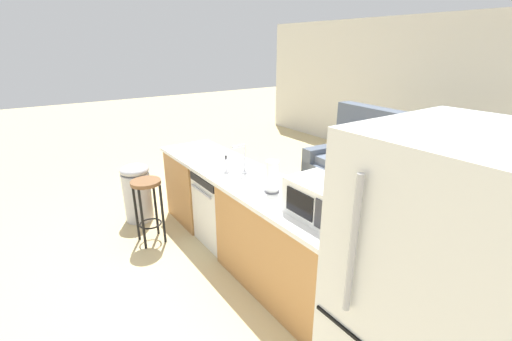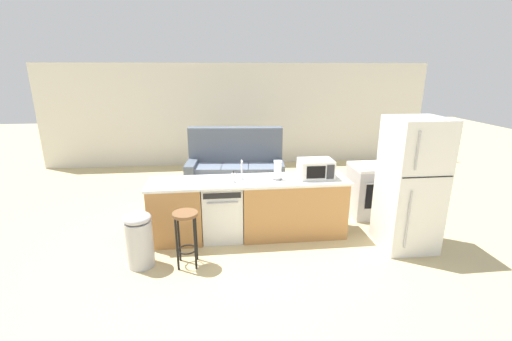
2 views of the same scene
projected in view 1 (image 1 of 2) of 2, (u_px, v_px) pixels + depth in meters
name	position (u px, v px, depth m)	size (l,w,h in m)	color
ground_plane	(240.00, 249.00, 3.75)	(24.00, 24.00, 0.00)	tan
wall_back	(476.00, 100.00, 5.33)	(10.00, 0.06, 2.60)	silver
kitchen_counter	(252.00, 224.00, 3.42)	(2.94, 0.66, 0.90)	#B77F47
dishwasher	(227.00, 206.00, 3.80)	(0.58, 0.61, 0.84)	white
microwave	(322.00, 200.00, 2.51)	(0.50, 0.37, 0.28)	white
sink_faucet	(243.00, 161.00, 3.37)	(0.07, 0.18, 0.30)	silver
paper_towel_roll	(272.00, 177.00, 2.94)	(0.14, 0.14, 0.28)	#4C4C51
soap_bottle	(226.00, 165.00, 3.42)	(0.06, 0.06, 0.18)	silver
bar_stool	(147.00, 198.00, 3.73)	(0.32, 0.32, 0.74)	brown
trash_bin	(137.00, 192.00, 4.27)	(0.35, 0.35, 0.74)	#B7B7BC
couch	(377.00, 175.00, 4.77)	(2.08, 1.09, 1.27)	#515B6B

